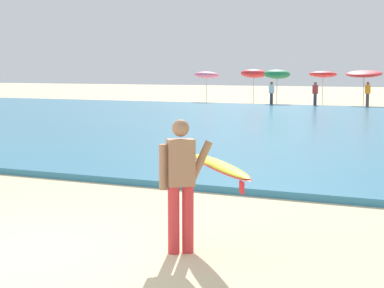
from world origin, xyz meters
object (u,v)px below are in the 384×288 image
(beach_umbrella_2, at_px, (277,74))
(beachgoer_near_row_right, at_px, (271,93))
(beach_umbrella_0, at_px, (207,75))
(beach_umbrella_1, at_px, (254,74))
(beachgoer_near_row_left, at_px, (368,94))
(beachgoer_near_row_mid, at_px, (315,94))
(beach_umbrella_3, at_px, (323,74))
(beach_umbrella_4, at_px, (364,74))
(surfer_with_board, at_px, (199,174))

(beach_umbrella_2, distance_m, beachgoer_near_row_right, 1.88)
(beach_umbrella_0, relative_size, beach_umbrella_1, 0.93)
(beachgoer_near_row_left, xyz_separation_m, beachgoer_near_row_mid, (-2.93, -1.61, 0.00))
(beach_umbrella_1, bearing_deg, beach_umbrella_3, -0.30)
(beach_umbrella_0, distance_m, beachgoer_near_row_mid, 8.35)
(beachgoer_near_row_mid, bearing_deg, beachgoer_near_row_left, 28.82)
(beach_umbrella_4, xyz_separation_m, beachgoer_near_row_mid, (-2.67, -1.61, -1.22))
(surfer_with_board, distance_m, beach_umbrella_0, 36.55)
(beach_umbrella_2, bearing_deg, surfer_with_board, -74.35)
(beach_umbrella_0, bearing_deg, beachgoer_near_row_right, -19.15)
(surfer_with_board, height_order, beachgoer_near_row_right, surfer_with_board)
(surfer_with_board, bearing_deg, beach_umbrella_2, 105.65)
(beach_umbrella_2, distance_m, beachgoer_near_row_mid, 3.36)
(beach_umbrella_0, height_order, beach_umbrella_3, beach_umbrella_3)
(beach_umbrella_1, distance_m, beach_umbrella_3, 4.85)
(beach_umbrella_0, xyz_separation_m, beach_umbrella_4, (10.78, -0.04, 0.11))
(beach_umbrella_1, distance_m, beachgoer_near_row_mid, 5.94)
(beach_umbrella_1, distance_m, beach_umbrella_2, 2.71)
(beachgoer_near_row_mid, distance_m, beachgoer_near_row_right, 2.78)
(beach_umbrella_4, xyz_separation_m, beachgoer_near_row_right, (-5.44, -1.81, -1.22))
(beach_umbrella_1, xyz_separation_m, beachgoer_near_row_right, (2.28, -3.06, -1.21))
(beach_umbrella_1, xyz_separation_m, beachgoer_near_row_mid, (5.06, -2.86, -1.21))
(beach_umbrella_0, xyz_separation_m, beachgoer_near_row_mid, (8.11, -1.65, -1.11))
(beach_umbrella_0, relative_size, beachgoer_near_row_left, 1.43)
(beach_umbrella_0, bearing_deg, beach_umbrella_4, -0.23)
(surfer_with_board, relative_size, beach_umbrella_0, 0.96)
(beach_umbrella_3, distance_m, beachgoer_near_row_mid, 3.07)
(beachgoer_near_row_right, bearing_deg, surfer_with_board, -73.83)
(beach_umbrella_2, height_order, beach_umbrella_3, beach_umbrella_2)
(surfer_with_board, distance_m, beachgoer_near_row_left, 33.67)
(beach_umbrella_4, bearing_deg, beach_umbrella_2, -176.43)
(beach_umbrella_1, relative_size, beach_umbrella_3, 1.06)
(beach_umbrella_1, height_order, beach_umbrella_4, beach_umbrella_1)
(beach_umbrella_3, distance_m, beachgoer_near_row_right, 4.14)
(beach_umbrella_0, bearing_deg, beach_umbrella_3, 8.50)
(beach_umbrella_3, xyz_separation_m, beachgoer_near_row_mid, (0.21, -2.83, -1.17))
(beachgoer_near_row_right, bearing_deg, beachgoer_near_row_mid, 4.10)
(beachgoer_near_row_right, bearing_deg, beach_umbrella_2, 93.91)
(beach_umbrella_4, bearing_deg, beachgoer_near_row_left, 0.53)
(beach_umbrella_1, height_order, beachgoer_near_row_right, beach_umbrella_1)
(beach_umbrella_4, height_order, beachgoer_near_row_mid, beach_umbrella_4)
(beach_umbrella_0, distance_m, beach_umbrella_3, 7.99)
(beach_umbrella_3, relative_size, beach_umbrella_4, 0.96)
(beach_umbrella_3, bearing_deg, beach_umbrella_4, -23.07)
(beach_umbrella_1, height_order, beachgoer_near_row_mid, beach_umbrella_1)
(beach_umbrella_2, distance_m, beach_umbrella_4, 5.56)
(beach_umbrella_1, xyz_separation_m, beach_umbrella_4, (7.73, -1.25, 0.01))
(beach_umbrella_4, bearing_deg, beachgoer_near_row_right, -161.63)
(beach_umbrella_0, height_order, beach_umbrella_2, beach_umbrella_2)
(beach_umbrella_1, xyz_separation_m, beach_umbrella_2, (2.18, -1.60, -0.03))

